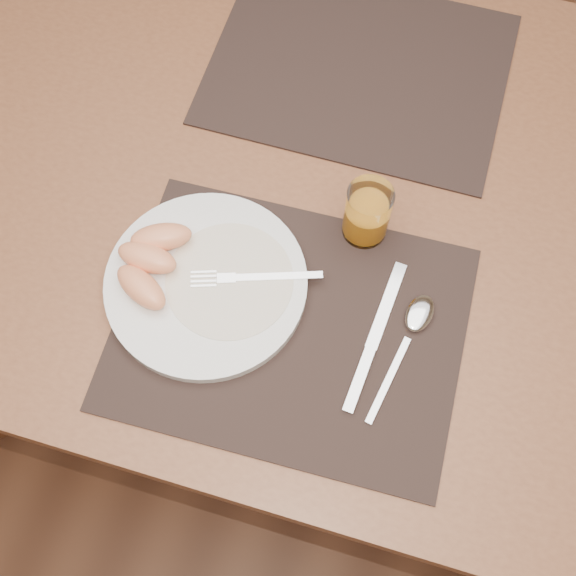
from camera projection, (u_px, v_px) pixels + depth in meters
The scene contains 11 objects.
ground at pixel (303, 351), 1.72m from camera, with size 5.00×5.00×0.00m, color brown.
table at pixel (312, 213), 1.11m from camera, with size 1.40×0.90×0.75m.
placemat_near at pixel (290, 327), 0.95m from camera, with size 0.45×0.35×0.00m, color #2D201C.
placemat_far at pixel (358, 68), 1.12m from camera, with size 0.45×0.35×0.00m, color #2D201C.
plate at pixel (206, 284), 0.96m from camera, with size 0.27×0.27×0.02m, color white.
plate_dressing at pixel (229, 280), 0.95m from camera, with size 0.17×0.17×0.00m.
fork at pixel (245, 278), 0.95m from camera, with size 0.17×0.07×0.00m.
knife at pixel (371, 348), 0.93m from camera, with size 0.03×0.22×0.01m.
spoon at pixel (415, 323), 0.94m from camera, with size 0.06×0.19×0.01m.
juice_glass at pixel (367, 215), 0.96m from camera, with size 0.06×0.06×0.09m.
grapefruit_wedges at pixel (150, 260), 0.95m from camera, with size 0.10×0.15×0.03m.
Camera 1 is at (0.12, -0.54, 1.64)m, focal length 45.00 mm.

